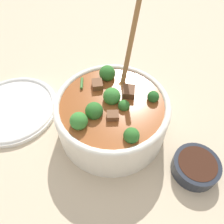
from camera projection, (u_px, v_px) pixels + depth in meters
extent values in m
plane|color=#C6B293|center=(112.00, 129.00, 0.59)|extent=(4.00, 4.00, 0.00)
cylinder|color=white|center=(112.00, 117.00, 0.55)|extent=(0.28, 0.28, 0.10)
torus|color=white|center=(112.00, 104.00, 0.51)|extent=(0.28, 0.28, 0.02)
cylinder|color=brown|center=(112.00, 111.00, 0.54)|extent=(0.25, 0.25, 0.06)
sphere|color=#2D6B28|center=(107.00, 73.00, 0.56)|extent=(0.04, 0.04, 0.04)
cylinder|color=#6B9956|center=(107.00, 82.00, 0.58)|extent=(0.01, 0.01, 0.02)
sphere|color=#2D6B28|center=(94.00, 111.00, 0.49)|extent=(0.04, 0.04, 0.04)
cylinder|color=#6B9956|center=(95.00, 119.00, 0.51)|extent=(0.01, 0.01, 0.02)
sphere|color=#387F33|center=(110.00, 96.00, 0.51)|extent=(0.04, 0.04, 0.04)
cylinder|color=#6B9956|center=(110.00, 105.00, 0.53)|extent=(0.01, 0.01, 0.02)
sphere|color=#387F33|center=(79.00, 121.00, 0.46)|extent=(0.04, 0.04, 0.04)
cylinder|color=#6B9956|center=(80.00, 128.00, 0.49)|extent=(0.01, 0.01, 0.02)
sphere|color=#235B23|center=(153.00, 97.00, 0.51)|extent=(0.03, 0.03, 0.03)
cylinder|color=#6B9956|center=(152.00, 102.00, 0.53)|extent=(0.01, 0.01, 0.01)
sphere|color=#2D6B28|center=(131.00, 135.00, 0.45)|extent=(0.03, 0.03, 0.03)
cylinder|color=#6B9956|center=(131.00, 142.00, 0.47)|extent=(0.01, 0.01, 0.02)
sphere|color=#2D6B28|center=(124.00, 106.00, 0.50)|extent=(0.03, 0.03, 0.03)
cylinder|color=#6B9956|center=(124.00, 111.00, 0.52)|extent=(0.01, 0.01, 0.01)
cube|color=brown|center=(113.00, 116.00, 0.48)|extent=(0.03, 0.02, 0.02)
cube|color=brown|center=(97.00, 85.00, 0.54)|extent=(0.03, 0.03, 0.02)
cube|color=brown|center=(129.00, 93.00, 0.53)|extent=(0.03, 0.04, 0.03)
cylinder|color=#3D7533|center=(82.00, 83.00, 0.55)|extent=(0.01, 0.04, 0.01)
ellipsoid|color=olive|center=(122.00, 85.00, 0.56)|extent=(0.04, 0.03, 0.01)
cylinder|color=olive|center=(132.00, 37.00, 0.50)|extent=(0.06, 0.11, 0.22)
cylinder|color=#232833|center=(195.00, 167.00, 0.51)|extent=(0.11, 0.11, 0.04)
cylinder|color=#381E14|center=(197.00, 164.00, 0.50)|extent=(0.09, 0.09, 0.01)
cylinder|color=white|center=(14.00, 109.00, 0.63)|extent=(0.25, 0.25, 0.01)
torus|color=white|center=(13.00, 108.00, 0.63)|extent=(0.24, 0.24, 0.01)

